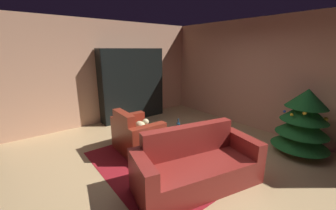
{
  "coord_description": "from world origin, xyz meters",
  "views": [
    {
      "loc": [
        2.5,
        -2.3,
        2.0
      ],
      "look_at": [
        -0.49,
        0.06,
        0.96
      ],
      "focal_mm": 22.01,
      "sensor_mm": 36.0,
      "label": 1
    }
  ],
  "objects": [
    {
      "name": "area_rug",
      "position": [
        -0.19,
        -0.24,
        0.0
      ],
      "size": [
        2.49,
        2.19,
        0.01
      ],
      "primitive_type": "cube",
      "color": "maroon",
      "rests_on": "ground"
    },
    {
      "name": "ground_plane",
      "position": [
        0.0,
        0.0,
        0.0
      ],
      "size": [
        7.1,
        7.1,
        0.0
      ],
      "primitive_type": "plane",
      "color": "tan"
    },
    {
      "name": "bottle_on_table",
      "position": [
        -0.14,
        0.02,
        0.6
      ],
      "size": [
        0.07,
        0.07,
        0.31
      ],
      "color": "#1E3C50",
      "rests_on": "coffee_table"
    },
    {
      "name": "wall_left",
      "position": [
        -2.99,
        0.0,
        1.37
      ],
      "size": [
        0.06,
        5.35,
        2.73
      ],
      "primitive_type": "cube",
      "color": "tan",
      "rests_on": "ground"
    },
    {
      "name": "book_stack_on_table",
      "position": [
        -0.18,
        -0.19,
        0.52
      ],
      "size": [
        0.19,
        0.18,
        0.1
      ],
      "color": "#3C8840",
      "rests_on": "coffee_table"
    },
    {
      "name": "couch_red",
      "position": [
        0.62,
        -0.28,
        0.3
      ],
      "size": [
        1.17,
        2.02,
        0.86
      ],
      "color": "maroon",
      "rests_on": "ground"
    },
    {
      "name": "armchair_red",
      "position": [
        -0.87,
        -0.44,
        0.31
      ],
      "size": [
        1.01,
        0.75,
        0.86
      ],
      "color": "maroon",
      "rests_on": "ground"
    },
    {
      "name": "coffee_table",
      "position": [
        -0.19,
        -0.18,
        0.43
      ],
      "size": [
        0.74,
        0.74,
        0.48
      ],
      "color": "black",
      "rests_on": "ground"
    },
    {
      "name": "wall_back",
      "position": [
        0.0,
        2.64,
        1.37
      ],
      "size": [
        6.03,
        0.06,
        2.73
      ],
      "primitive_type": "cube",
      "color": "tan",
      "rests_on": "ground"
    },
    {
      "name": "bookshelf_unit",
      "position": [
        -2.72,
        0.64,
        1.0
      ],
      "size": [
        0.39,
        1.88,
        2.02
      ],
      "color": "black",
      "rests_on": "ground"
    },
    {
      "name": "decorated_tree",
      "position": [
        1.19,
        2.01,
        0.65
      ],
      "size": [
        1.01,
        1.01,
        1.3
      ],
      "color": "brown",
      "rests_on": "ground"
    }
  ]
}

